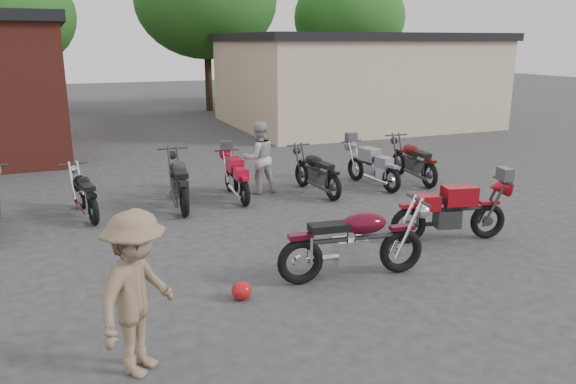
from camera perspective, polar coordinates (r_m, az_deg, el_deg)
name	(u,v)px	position (r m, az deg, el deg)	size (l,w,h in m)	color
ground	(330,297)	(8.02, 4.29, -10.55)	(90.00, 90.00, 0.00)	#2D2D2F
stucco_building	(353,83)	(24.53, 6.60, 10.97)	(10.00, 8.00, 3.50)	tan
tree_1	(8,36)	(28.50, -26.59, 14.01)	(5.92, 5.92, 7.40)	#134512
tree_2	(207,22)	(29.38, -8.28, 16.75)	(7.04, 7.04, 8.80)	#134512
tree_3	(349,35)	(32.30, 6.18, 15.58)	(6.08, 6.08, 7.60)	#134512
vintage_motorcycle	(355,237)	(8.42, 6.86, -4.59)	(2.23, 0.74, 1.29)	#490917
sportbike	(452,208)	(10.35, 16.30, -1.61)	(2.07, 0.68, 1.20)	#9E0D16
helmet	(242,291)	(7.90, -4.73, -9.95)	(0.28, 0.28, 0.26)	#AF1212
person_light	(259,158)	(13.10, -2.99, 3.49)	(0.81, 0.63, 1.68)	#ADAEA9
person_tan	(137,293)	(6.18, -15.06, -9.92)	(1.17, 0.68, 1.82)	#7A634B
row_bike_2	(84,191)	(12.10, -20.02, 0.12)	(1.84, 0.61, 1.07)	black
row_bike_3	(179,178)	(12.26, -11.04, 1.39)	(2.15, 0.71, 1.25)	black
row_bike_4	(236,175)	(12.74, -5.29, 1.74)	(1.87, 0.62, 1.08)	red
row_bike_5	(316,169)	(13.12, 2.89, 2.31)	(1.96, 0.65, 1.14)	black
row_bike_6	(372,164)	(13.89, 8.55, 2.84)	(1.93, 0.64, 1.12)	gray
row_bike_7	(413,158)	(14.60, 12.60, 3.36)	(2.04, 0.67, 1.18)	#4C0A09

